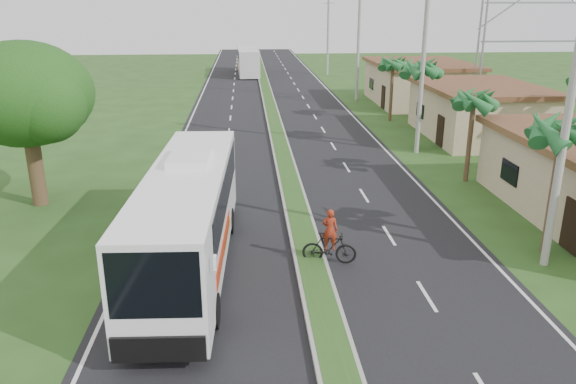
{
  "coord_description": "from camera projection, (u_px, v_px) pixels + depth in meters",
  "views": [
    {
      "loc": [
        -2.22,
        -15.76,
        9.08
      ],
      "look_at": [
        -0.6,
        5.6,
        1.8
      ],
      "focal_mm": 35.0,
      "sensor_mm": 36.0,
      "label": 1
    }
  ],
  "objects": [
    {
      "name": "palm_verge_c",
      "position": [
        422.0,
        69.0,
        34.88
      ],
      "size": [
        2.4,
        2.4,
        5.85
      ],
      "color": "#473321",
      "rests_on": "ground"
    },
    {
      "name": "utility_pole_c",
      "position": [
        359.0,
        40.0,
        52.62
      ],
      "size": [
        1.6,
        0.28,
        11.0
      ],
      "color": "gray",
      "rests_on": "ground"
    },
    {
      "name": "coach_bus_far",
      "position": [
        248.0,
        60.0,
        73.1
      ],
      "size": [
        2.89,
        11.53,
        3.34
      ],
      "rotation": [
        0.0,
        0.0,
        0.04
      ],
      "color": "silver",
      "rests_on": "ground"
    },
    {
      "name": "shop_far",
      "position": [
        419.0,
        82.0,
        52.33
      ],
      "size": [
        8.6,
        11.6,
        3.82
      ],
      "color": "tan",
      "rests_on": "ground"
    },
    {
      "name": "median_strip",
      "position": [
        281.0,
        146.0,
        36.81
      ],
      "size": [
        1.2,
        160.0,
        0.18
      ],
      "color": "gray",
      "rests_on": "ground"
    },
    {
      "name": "utility_pole_d",
      "position": [
        328.0,
        32.0,
        71.58
      ],
      "size": [
        1.6,
        0.28,
        10.5
      ],
      "color": "gray",
      "rests_on": "ground"
    },
    {
      "name": "coach_bus_main",
      "position": [
        189.0,
        211.0,
        19.5
      ],
      "size": [
        3.05,
        12.3,
        3.94
      ],
      "rotation": [
        0.0,
        0.0,
        -0.04
      ],
      "color": "white",
      "rests_on": "ground"
    },
    {
      "name": "palm_verge_d",
      "position": [
        393.0,
        63.0,
        43.6
      ],
      "size": [
        2.4,
        2.4,
        5.25
      ],
      "color": "#473321",
      "rests_on": "ground"
    },
    {
      "name": "road_asphalt",
      "position": [
        281.0,
        147.0,
        36.84
      ],
      "size": [
        14.0,
        160.0,
        0.02
      ],
      "primitive_type": "cube",
      "color": "black",
      "rests_on": "ground"
    },
    {
      "name": "billboard_lattice",
      "position": [
        542.0,
        31.0,
        45.66
      ],
      "size": [
        10.18,
        1.18,
        12.07
      ],
      "color": "gray",
      "rests_on": "ground"
    },
    {
      "name": "shade_tree",
      "position": [
        23.0,
        98.0,
        24.94
      ],
      "size": [
        6.3,
        6.0,
        7.54
      ],
      "color": "#473321",
      "rests_on": "ground"
    },
    {
      "name": "ground",
      "position": [
        320.0,
        301.0,
        17.96
      ],
      "size": [
        180.0,
        180.0,
        0.0
      ],
      "primitive_type": "plane",
      "color": "#28471A",
      "rests_on": "ground"
    },
    {
      "name": "lane_edge_right",
      "position": [
        381.0,
        146.0,
        37.32
      ],
      "size": [
        0.12,
        160.0,
        0.01
      ],
      "primitive_type": "cube",
      "color": "silver",
      "rests_on": "ground"
    },
    {
      "name": "utility_pole_b",
      "position": [
        423.0,
        51.0,
        33.55
      ],
      "size": [
        3.2,
        0.28,
        12.0
      ],
      "color": "gray",
      "rests_on": "ground"
    },
    {
      "name": "lane_edge_left",
      "position": [
        178.0,
        149.0,
        36.37
      ],
      "size": [
        0.12,
        160.0,
        0.01
      ],
      "primitive_type": "cube",
      "color": "silver",
      "rests_on": "ground"
    },
    {
      "name": "utility_pole_a",
      "position": [
        569.0,
        110.0,
        18.63
      ],
      "size": [
        1.6,
        0.28,
        11.0
      ],
      "color": "gray",
      "rests_on": "ground"
    },
    {
      "name": "motorcyclist",
      "position": [
        329.0,
        245.0,
        20.31
      ],
      "size": [
        2.04,
        0.91,
        2.1
      ],
      "rotation": [
        0.0,
        0.0,
        -0.18
      ],
      "color": "black",
      "rests_on": "ground"
    },
    {
      "name": "palm_verge_b",
      "position": [
        474.0,
        99.0,
        28.56
      ],
      "size": [
        2.4,
        2.4,
        5.05
      ],
      "color": "#473321",
      "rests_on": "ground"
    },
    {
      "name": "palm_verge_a",
      "position": [
        563.0,
        131.0,
        19.91
      ],
      "size": [
        2.4,
        2.4,
        5.45
      ],
      "color": "#473321",
      "rests_on": "ground"
    },
    {
      "name": "shop_mid",
      "position": [
        479.0,
        111.0,
        39.14
      ],
      "size": [
        7.6,
        10.6,
        3.67
      ],
      "color": "tan",
      "rests_on": "ground"
    }
  ]
}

